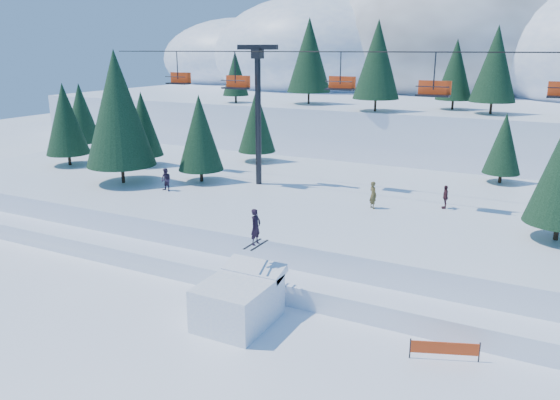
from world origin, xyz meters
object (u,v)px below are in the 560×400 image
at_px(chairlift, 399,99).
at_px(banner_far, 509,328).
at_px(jump_kicker, 239,299).
at_px(banner_near, 445,348).

relative_size(chairlift, banner_far, 16.11).
height_order(jump_kicker, banner_near, jump_kicker).
bearing_deg(banner_near, jump_kicker, -173.45).
xyz_separation_m(jump_kicker, banner_far, (11.48, 4.15, -0.62)).
bearing_deg(jump_kicker, banner_far, 19.88).
height_order(banner_near, banner_far, same).
distance_m(banner_near, banner_far, 3.79).
xyz_separation_m(jump_kicker, banner_near, (9.29, 1.07, -0.62)).
relative_size(jump_kicker, chairlift, 0.11).
distance_m(chairlift, banner_near, 18.05).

